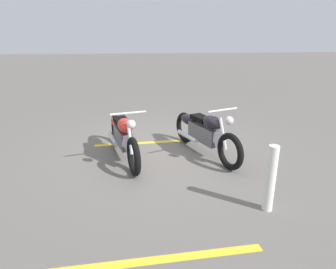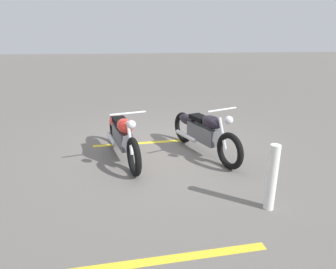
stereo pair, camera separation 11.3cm
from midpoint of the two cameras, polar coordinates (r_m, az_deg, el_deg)
ground_plane at (r=6.17m, az=-0.26°, el=-3.01°), size 60.00×60.00×0.00m
motorcycle_bright_foreground at (r=5.75m, az=-8.12°, el=0.05°), size 2.19×0.81×1.04m
motorcycle_dark_foreground at (r=5.92m, az=7.37°, el=0.62°), size 2.11×0.95×1.04m
bollard_post at (r=4.24m, az=19.79°, el=-8.01°), size 0.14×0.14×0.94m
parking_stripe_near at (r=6.65m, az=0.43°, el=-1.32°), size 0.35×3.20×0.01m
parking_stripe_mid at (r=3.44m, az=-8.49°, el=-23.46°), size 0.35×3.20×0.01m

